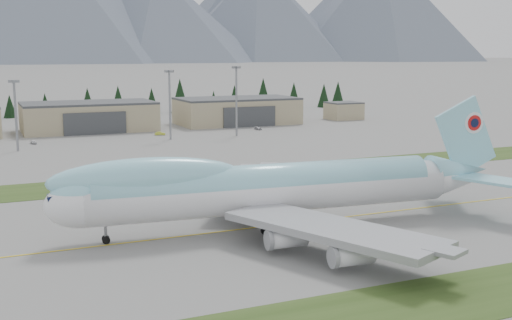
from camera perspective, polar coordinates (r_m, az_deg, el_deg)
name	(u,v)px	position (r m, az deg, el deg)	size (l,w,h in m)	color
ground	(322,220)	(112.76, 5.91, -5.31)	(7000.00, 7000.00, 0.00)	#61615F
grass_strip_near	(479,293)	(83.50, 19.18, -11.14)	(400.00, 14.00, 0.08)	#2F4719
grass_strip_far	(228,176)	(152.47, -2.48, -1.39)	(400.00, 18.00, 0.08)	#2F4719
taxiway_line_main	(322,220)	(112.76, 5.91, -5.31)	(400.00, 0.40, 0.02)	gold
boeing_747_freighter	(269,187)	(105.07, 1.15, -2.43)	(80.60, 69.23, 21.20)	white
hangar_center	(89,116)	(248.68, -14.63, 3.77)	(48.00, 26.60, 10.80)	tan
hangar_right	(237,111)	(264.89, -1.69, 4.40)	(48.00, 26.60, 10.80)	tan
control_shed	(344,111)	(285.93, 7.80, 4.37)	(14.00, 12.00, 7.60)	tan
floodlight_masts	(105,94)	(209.13, -13.32, 5.72)	(93.50, 10.14, 24.33)	gray
service_vehicle_a	(34,144)	(217.82, -19.17, 1.36)	(1.51, 3.74, 1.28)	silver
service_vehicle_b	(160,135)	(230.38, -8.52, 2.20)	(1.33, 3.78, 1.25)	#B0BD2F
service_vehicle_c	(258,130)	(244.04, 0.18, 2.70)	(1.60, 3.94, 1.14)	#A6A6AB
conifer_belt	(103,100)	(312.21, -13.44, 5.22)	(276.45, 16.29, 16.65)	black
mountain_ridge_rear	(54,0)	(3024.45, -17.49, 13.40)	(4493.14, 1066.16, 533.08)	#52586D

